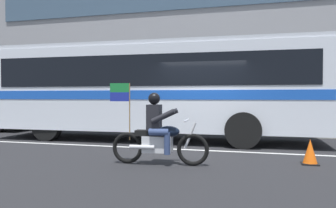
% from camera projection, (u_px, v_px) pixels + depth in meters
% --- Properties ---
extents(ground_plane, '(60.00, 60.00, 0.00)m').
position_uv_depth(ground_plane, '(202.00, 147.00, 10.09)').
color(ground_plane, black).
extents(sidewalk_curb, '(28.00, 3.80, 0.15)m').
position_uv_depth(sidewalk_curb, '(223.00, 129.00, 14.99)').
color(sidewalk_curb, gray).
rests_on(sidewalk_curb, ground_plane).
extents(lane_center_stripe, '(26.60, 0.14, 0.01)m').
position_uv_depth(lane_center_stripe, '(198.00, 150.00, 9.51)').
color(lane_center_stripe, silver).
rests_on(lane_center_stripe, ground_plane).
extents(office_building_facade, '(28.00, 0.89, 9.34)m').
position_uv_depth(office_building_facade, '(229.00, 32.00, 17.09)').
color(office_building_facade, gray).
rests_on(office_building_facade, ground_plane).
extents(transit_bus, '(11.05, 2.86, 3.22)m').
position_uv_depth(transit_bus, '(155.00, 85.00, 11.70)').
color(transit_bus, silver).
rests_on(transit_bus, ground_plane).
extents(motorcycle_with_rider, '(2.19, 0.65, 1.78)m').
position_uv_depth(motorcycle_with_rider, '(158.00, 134.00, 7.50)').
color(motorcycle_with_rider, black).
rests_on(motorcycle_with_rider, ground_plane).
extents(traffic_cone, '(0.36, 0.36, 0.55)m').
position_uv_depth(traffic_cone, '(310.00, 153.00, 7.52)').
color(traffic_cone, '#EA590F').
rests_on(traffic_cone, ground_plane).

